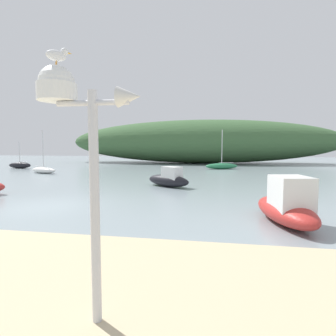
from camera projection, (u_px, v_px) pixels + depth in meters
ground_plane at (44, 207)px, 10.84m from camera, size 120.00×120.00×0.00m
distant_hill at (201, 142)px, 40.85m from camera, size 41.74×10.38×6.65m
mast_structure at (72, 114)px, 3.26m from camera, size 1.31×0.48×3.26m
seagull_on_radar at (57, 55)px, 3.25m from camera, size 0.27×0.27×0.23m
motorboat_by_sandbar at (287, 206)px, 8.44m from camera, size 1.85×3.59×1.55m
motorboat_off_point at (169, 179)px, 16.34m from camera, size 3.22×2.56×1.26m
sailboat_near_shore at (20, 165)px, 30.52m from camera, size 2.73×0.86×3.08m
sailboat_mid_channel at (222, 166)px, 29.54m from camera, size 3.81×2.03×4.38m
sailboat_far_right at (44, 170)px, 24.83m from camera, size 3.36×2.01×4.04m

